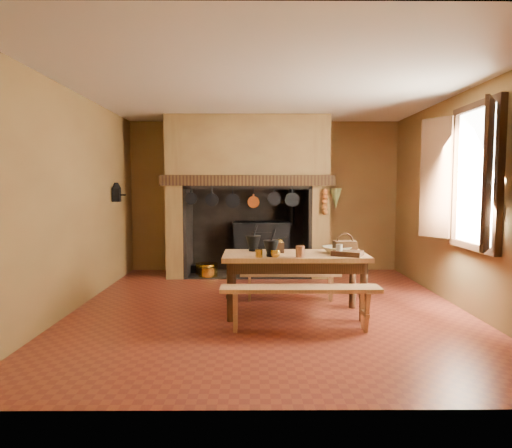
# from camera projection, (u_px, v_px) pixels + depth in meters

# --- Properties ---
(floor) EXTENTS (5.50, 5.50, 0.00)m
(floor) POSITION_uv_depth(u_px,v_px,m) (269.00, 308.00, 5.97)
(floor) COLOR maroon
(floor) RESTS_ON ground
(ceiling) EXTENTS (5.50, 5.50, 0.00)m
(ceiling) POSITION_uv_depth(u_px,v_px,m) (269.00, 90.00, 5.74)
(ceiling) COLOR silver
(ceiling) RESTS_ON back_wall
(back_wall) EXTENTS (5.00, 0.02, 2.80)m
(back_wall) POSITION_uv_depth(u_px,v_px,m) (264.00, 197.00, 8.59)
(back_wall) COLOR olive
(back_wall) RESTS_ON floor
(wall_left) EXTENTS (0.02, 5.50, 2.80)m
(wall_left) POSITION_uv_depth(u_px,v_px,m) (74.00, 201.00, 5.84)
(wall_left) COLOR olive
(wall_left) RESTS_ON floor
(wall_right) EXTENTS (0.02, 5.50, 2.80)m
(wall_right) POSITION_uv_depth(u_px,v_px,m) (463.00, 201.00, 5.87)
(wall_right) COLOR olive
(wall_right) RESTS_ON floor
(wall_front) EXTENTS (5.00, 0.02, 2.80)m
(wall_front) POSITION_uv_depth(u_px,v_px,m) (284.00, 213.00, 3.11)
(wall_front) COLOR olive
(wall_front) RESTS_ON floor
(chimney_breast) EXTENTS (2.95, 0.96, 2.80)m
(chimney_breast) POSITION_uv_depth(u_px,v_px,m) (248.00, 174.00, 8.12)
(chimney_breast) COLOR olive
(chimney_breast) RESTS_ON floor
(iron_range) EXTENTS (1.12, 0.55, 1.60)m
(iron_range) POSITION_uv_depth(u_px,v_px,m) (262.00, 247.00, 8.37)
(iron_range) COLOR black
(iron_range) RESTS_ON floor
(hearth_pans) EXTENTS (0.51, 0.62, 0.20)m
(hearth_pans) POSITION_uv_depth(u_px,v_px,m) (206.00, 270.00, 8.16)
(hearth_pans) COLOR gold
(hearth_pans) RESTS_ON floor
(hanging_pans) EXTENTS (1.92, 0.29, 0.27)m
(hanging_pans) POSITION_uv_depth(u_px,v_px,m) (245.00, 200.00, 7.66)
(hanging_pans) COLOR black
(hanging_pans) RESTS_ON chimney_breast
(onion_string) EXTENTS (0.12, 0.10, 0.46)m
(onion_string) POSITION_uv_depth(u_px,v_px,m) (325.00, 202.00, 7.65)
(onion_string) COLOR #9F451D
(onion_string) RESTS_ON chimney_breast
(herb_bunch) EXTENTS (0.20, 0.20, 0.35)m
(herb_bunch) POSITION_uv_depth(u_px,v_px,m) (336.00, 199.00, 7.65)
(herb_bunch) COLOR brown
(herb_bunch) RESTS_ON chimney_breast
(window) EXTENTS (0.39, 1.75, 1.76)m
(window) POSITION_uv_depth(u_px,v_px,m) (467.00, 177.00, 5.45)
(window) COLOR white
(window) RESTS_ON wall_right
(wall_coffee_mill) EXTENTS (0.23, 0.16, 0.31)m
(wall_coffee_mill) POSITION_uv_depth(u_px,v_px,m) (116.00, 191.00, 7.37)
(wall_coffee_mill) COLOR black
(wall_coffee_mill) RESTS_ON wall_left
(work_table) EXTENTS (1.76, 0.78, 0.76)m
(work_table) POSITION_uv_depth(u_px,v_px,m) (295.00, 263.00, 5.62)
(work_table) COLOR tan
(work_table) RESTS_ON floor
(bench_front) EXTENTS (1.75, 0.31, 0.49)m
(bench_front) POSITION_uv_depth(u_px,v_px,m) (300.00, 298.00, 4.98)
(bench_front) COLOR tan
(bench_front) RESTS_ON floor
(bench_back) EXTENTS (1.39, 0.24, 0.39)m
(bench_back) POSITION_uv_depth(u_px,v_px,m) (290.00, 280.00, 6.32)
(bench_back) COLOR tan
(bench_back) RESTS_ON floor
(mortar_large) EXTENTS (0.20, 0.20, 0.34)m
(mortar_large) POSITION_uv_depth(u_px,v_px,m) (253.00, 242.00, 5.81)
(mortar_large) COLOR black
(mortar_large) RESTS_ON work_table
(mortar_small) EXTENTS (0.19, 0.19, 0.32)m
(mortar_small) POSITION_uv_depth(u_px,v_px,m) (271.00, 247.00, 5.36)
(mortar_small) COLOR black
(mortar_small) RESTS_ON work_table
(coffee_grinder) EXTENTS (0.18, 0.14, 0.20)m
(coffee_grinder) POSITION_uv_depth(u_px,v_px,m) (278.00, 246.00, 5.67)
(coffee_grinder) COLOR #341D10
(coffee_grinder) RESTS_ON work_table
(brass_mug_a) EXTENTS (0.10, 0.10, 0.09)m
(brass_mug_a) POSITION_uv_depth(u_px,v_px,m) (259.00, 253.00, 5.29)
(brass_mug_a) COLOR gold
(brass_mug_a) RESTS_ON work_table
(brass_mug_b) EXTENTS (0.11, 0.11, 0.10)m
(brass_mug_b) POSITION_uv_depth(u_px,v_px,m) (301.00, 249.00, 5.69)
(brass_mug_b) COLOR gold
(brass_mug_b) RESTS_ON work_table
(mixing_bowl) EXTENTS (0.40, 0.40, 0.08)m
(mixing_bowl) POSITION_uv_depth(u_px,v_px,m) (336.00, 250.00, 5.64)
(mixing_bowl) COLOR beige
(mixing_bowl) RESTS_ON work_table
(stoneware_crock) EXTENTS (0.13, 0.13, 0.13)m
(stoneware_crock) POSITION_uv_depth(u_px,v_px,m) (300.00, 251.00, 5.31)
(stoneware_crock) COLOR brown
(stoneware_crock) RESTS_ON work_table
(glass_jar) EXTENTS (0.10, 0.10, 0.14)m
(glass_jar) POSITION_uv_depth(u_px,v_px,m) (339.00, 250.00, 5.42)
(glass_jar) COLOR beige
(glass_jar) RESTS_ON work_table
(wicker_basket) EXTENTS (0.28, 0.21, 0.26)m
(wicker_basket) POSITION_uv_depth(u_px,v_px,m) (345.00, 246.00, 5.65)
(wicker_basket) COLOR #4C2A17
(wicker_basket) RESTS_ON work_table
(wooden_tray) EXTENTS (0.41, 0.37, 0.06)m
(wooden_tray) POSITION_uv_depth(u_px,v_px,m) (347.00, 253.00, 5.42)
(wooden_tray) COLOR #341D10
(wooden_tray) RESTS_ON work_table
(brass_cup) EXTENTS (0.12, 0.12, 0.09)m
(brass_cup) POSITION_uv_depth(u_px,v_px,m) (275.00, 254.00, 5.29)
(brass_cup) COLOR gold
(brass_cup) RESTS_ON work_table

